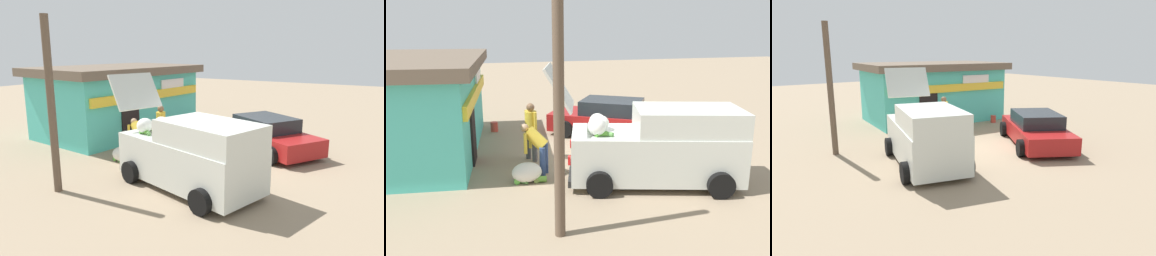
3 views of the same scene
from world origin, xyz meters
The scene contains 9 objects.
ground_plane centered at (0.00, 0.00, 0.00)m, with size 60.00×60.00×0.00m, color gray.
storefront_bar centered at (1.36, 5.81, 1.51)m, with size 7.39×5.04×2.96m.
delivery_van centered at (-2.77, -0.50, 0.97)m, with size 2.92×4.99×2.95m.
parked_sedan centered at (1.92, -0.87, 0.59)m, with size 3.80×4.64×1.27m.
vendor_standing centered at (-0.21, 2.34, 0.99)m, with size 0.53×0.45×1.70m.
customer_bending centered at (-1.45, 2.38, 0.84)m, with size 0.66×0.74×1.39m.
unloaded_banana_pile centered at (-1.89, 2.70, 0.24)m, with size 0.68×0.91×0.50m.
paint_bucket centered at (3.35, 3.23, 0.18)m, with size 0.27×0.27×0.36m, color #BF3F33.
utility_pole centered at (-4.73, 2.45, 2.26)m, with size 0.20×0.20×4.52m, color brown.
Camera 3 is at (-8.01, -9.56, 3.60)m, focal length 32.01 mm.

